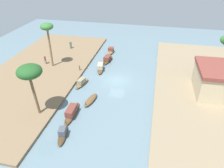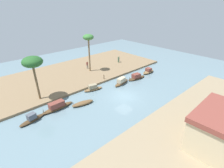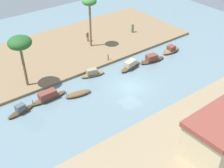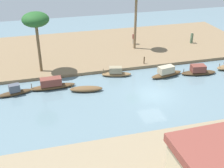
# 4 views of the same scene
# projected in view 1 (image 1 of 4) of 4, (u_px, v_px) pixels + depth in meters

# --- Properties ---
(river_water) EXTENTS (64.35, 64.35, 0.00)m
(river_water) POSITION_uv_depth(u_px,v_px,m) (117.00, 81.00, 34.48)
(river_water) COLOR slate
(river_water) RESTS_ON ground
(riverbank_left) EXTENTS (36.63, 15.41, 0.36)m
(riverbank_left) POSITION_uv_depth(u_px,v_px,m) (39.00, 71.00, 36.90)
(riverbank_left) COLOR #846B4C
(riverbank_left) RESTS_ON ground
(riverbank_right) EXTENTS (36.63, 15.41, 0.36)m
(riverbank_right) POSITION_uv_depth(u_px,v_px,m) (207.00, 90.00, 31.86)
(riverbank_right) COLOR #937F60
(riverbank_right) RESTS_ON ground
(sampan_with_tall_canopy) EXTENTS (3.34, 1.25, 1.11)m
(sampan_with_tall_canopy) POSITION_uv_depth(u_px,v_px,m) (111.00, 51.00, 44.08)
(sampan_with_tall_canopy) COLOR brown
(sampan_with_tall_canopy) RESTS_ON river_water
(sampan_midstream) EXTENTS (4.03, 1.76, 1.23)m
(sampan_midstream) POSITION_uv_depth(u_px,v_px,m) (100.00, 68.00, 37.33)
(sampan_midstream) COLOR brown
(sampan_midstream) RESTS_ON river_water
(sampan_with_red_awning) EXTENTS (4.74, 1.12, 1.20)m
(sampan_with_red_awning) POSITION_uv_depth(u_px,v_px,m) (72.00, 112.00, 26.86)
(sampan_with_red_awning) COLOR brown
(sampan_with_red_awning) RESTS_ON river_water
(sampan_open_hull) EXTENTS (3.50, 1.50, 1.12)m
(sampan_open_hull) POSITION_uv_depth(u_px,v_px,m) (63.00, 134.00, 23.77)
(sampan_open_hull) COLOR #47331E
(sampan_open_hull) RESTS_ON river_water
(sampan_foreground) EXTENTS (3.48, 1.69, 1.10)m
(sampan_foreground) POSITION_uv_depth(u_px,v_px,m) (82.00, 83.00, 33.15)
(sampan_foreground) COLOR brown
(sampan_foreground) RESTS_ON river_water
(sampan_downstream_large) EXTENTS (3.46, 1.58, 0.94)m
(sampan_downstream_large) POSITION_uv_depth(u_px,v_px,m) (91.00, 100.00, 29.47)
(sampan_downstream_large) COLOR brown
(sampan_downstream_large) RESTS_ON river_water
(sampan_upstream_small) EXTENTS (4.20, 1.77, 1.12)m
(sampan_upstream_small) POSITION_uv_depth(u_px,v_px,m) (108.00, 59.00, 40.43)
(sampan_upstream_small) COLOR #47331E
(sampan_upstream_small) RESTS_ON river_water
(person_on_near_bank) EXTENTS (0.42, 0.43, 1.61)m
(person_on_near_bank) POSITION_uv_depth(u_px,v_px,m) (71.00, 45.00, 44.97)
(person_on_near_bank) COLOR #4C664C
(person_on_near_bank) RESTS_ON riverbank_left
(person_by_mooring) EXTENTS (0.53, 0.53, 1.65)m
(person_by_mooring) POSITION_uv_depth(u_px,v_px,m) (45.00, 60.00, 38.56)
(person_by_mooring) COLOR gray
(person_by_mooring) RESTS_ON riverbank_left
(mooring_post) EXTENTS (0.14, 0.14, 0.87)m
(mooring_post) POSITION_uv_depth(u_px,v_px,m) (80.00, 68.00, 36.58)
(mooring_post) COLOR #4C3823
(mooring_post) RESTS_ON riverbank_left
(palm_tree_left_near) EXTENTS (2.16, 2.16, 7.72)m
(palm_tree_left_near) POSITION_uv_depth(u_px,v_px,m) (47.00, 29.00, 34.77)
(palm_tree_left_near) COLOR #7F6647
(palm_tree_left_near) RESTS_ON riverbank_left
(palm_tree_left_far) EXTENTS (2.89, 2.89, 6.71)m
(palm_tree_left_far) POSITION_uv_depth(u_px,v_px,m) (30.00, 73.00, 23.96)
(palm_tree_left_far) COLOR brown
(palm_tree_left_far) RESTS_ON riverbank_left
(riverside_building) EXTENTS (6.94, 4.73, 4.10)m
(riverside_building) POSITION_uv_depth(u_px,v_px,m) (212.00, 80.00, 29.90)
(riverside_building) COLOR beige
(riverside_building) RESTS_ON riverbank_right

